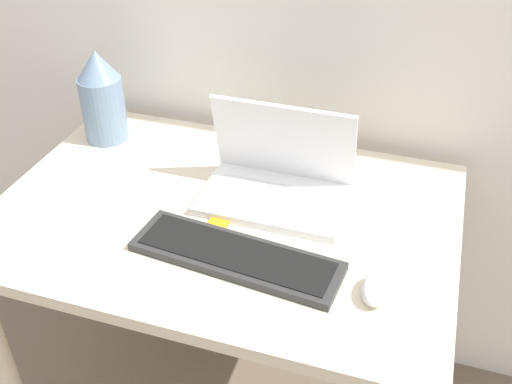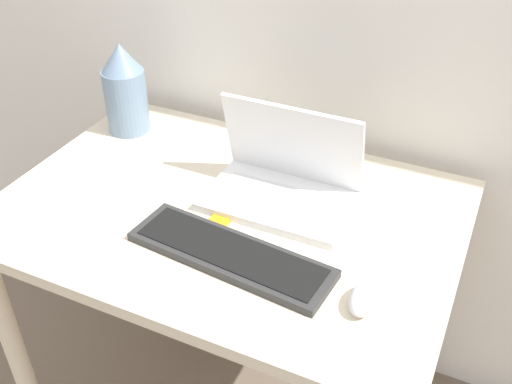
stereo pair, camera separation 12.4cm
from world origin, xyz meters
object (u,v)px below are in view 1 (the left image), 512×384
object	(u,v)px
laptop	(277,179)
keyboard	(236,256)
mouse	(376,289)
mp3_player	(218,224)
vase	(102,97)

from	to	relation	value
laptop	keyboard	distance (m)	0.24
laptop	keyboard	world-z (taller)	laptop
mouse	mp3_player	bearing A→B (deg)	163.16
vase	mp3_player	distance (m)	0.51
mouse	mp3_player	world-z (taller)	mouse
keyboard	vase	size ratio (longest dim) A/B	1.80
laptop	mouse	size ratio (longest dim) A/B	3.57
laptop	vase	bearing A→B (deg)	166.57
laptop	keyboard	size ratio (longest dim) A/B	0.74
keyboard	laptop	bearing A→B (deg)	86.05
mouse	vase	bearing A→B (deg)	154.29
vase	mouse	bearing A→B (deg)	-25.71
keyboard	mouse	bearing A→B (deg)	-3.01
laptop	mp3_player	distance (m)	0.18
mp3_player	mouse	bearing A→B (deg)	-16.84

